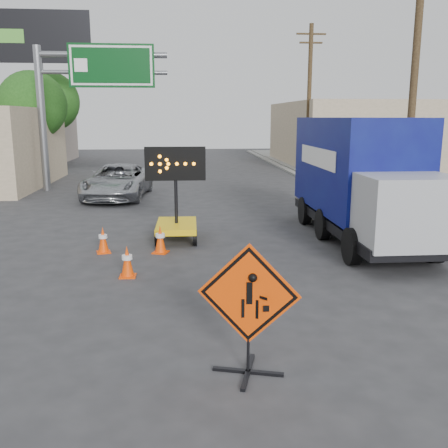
{
  "coord_description": "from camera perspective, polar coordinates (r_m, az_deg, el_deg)",
  "views": [
    {
      "loc": [
        -0.0,
        -6.95,
        3.54
      ],
      "look_at": [
        0.89,
        3.09,
        1.37
      ],
      "focal_mm": 40.0,
      "sensor_mm": 36.0,
      "label": 1
    }
  ],
  "objects": [
    {
      "name": "ground",
      "position": [
        7.8,
        -4.68,
        -14.91
      ],
      "size": [
        100.0,
        100.0,
        0.0
      ],
      "primitive_type": "plane",
      "color": "#2D2D30",
      "rests_on": "ground"
    },
    {
      "name": "curb_right",
      "position": [
        23.36,
        12.95,
        3.26
      ],
      "size": [
        0.4,
        60.0,
        0.12
      ],
      "primitive_type": "cube",
      "color": "gray",
      "rests_on": "ground"
    },
    {
      "name": "sidewalk_right",
      "position": [
        24.17,
        18.15,
        3.29
      ],
      "size": [
        4.0,
        60.0,
        0.15
      ],
      "primitive_type": "cube",
      "color": "gray",
      "rests_on": "ground"
    },
    {
      "name": "building_right_far",
      "position": [
        39.19,
        14.52,
        9.95
      ],
      "size": [
        10.0,
        14.0,
        4.6
      ],
      "primitive_type": "cube",
      "color": "#C5AC8E",
      "rests_on": "ground"
    },
    {
      "name": "highway_gantry",
      "position": [
        25.34,
        -15.71,
        15.17
      ],
      "size": [
        6.18,
        0.38,
        6.9
      ],
      "color": "slate",
      "rests_on": "ground"
    },
    {
      "name": "billboard",
      "position": [
        34.08,
        -20.24,
        17.85
      ],
      "size": [
        6.1,
        0.54,
        9.85
      ],
      "color": "slate",
      "rests_on": "ground"
    },
    {
      "name": "utility_pole_near",
      "position": [
        18.78,
        20.87,
        14.86
      ],
      "size": [
        1.8,
        0.26,
        9.0
      ],
      "color": "#4F3D21",
      "rests_on": "ground"
    },
    {
      "name": "utility_pole_far",
      "position": [
        31.99,
        9.69,
        14.02
      ],
      "size": [
        1.8,
        0.26,
        9.0
      ],
      "color": "#4F3D21",
      "rests_on": "ground"
    },
    {
      "name": "tree_left_near",
      "position": [
        30.04,
        -21.05,
        12.54
      ],
      "size": [
        3.71,
        3.71,
        6.03
      ],
      "color": "#4F3D21",
      "rests_on": "ground"
    },
    {
      "name": "tree_left_far",
      "position": [
        38.05,
        -19.28,
        13.07
      ],
      "size": [
        4.1,
        4.1,
        6.66
      ],
      "color": "#4F3D21",
      "rests_on": "ground"
    },
    {
      "name": "construction_sign",
      "position": [
        6.93,
        2.84,
        -9.42
      ],
      "size": [
        1.38,
        0.99,
        1.89
      ],
      "rotation": [
        0.0,
        0.0,
        -0.27
      ],
      "color": "black",
      "rests_on": "ground"
    },
    {
      "name": "arrow_board",
      "position": [
        14.58,
        -5.46,
        0.5
      ],
      "size": [
        1.72,
        1.94,
        2.72
      ],
      "rotation": [
        0.0,
        0.0,
        -0.02
      ],
      "color": "yellow",
      "rests_on": "ground"
    },
    {
      "name": "pickup_truck",
      "position": [
        22.67,
        -12.06,
        4.79
      ],
      "size": [
        2.96,
        5.56,
        1.49
      ],
      "primitive_type": "imported",
      "rotation": [
        0.0,
        0.0,
        -0.09
      ],
      "color": "#A8ABB0",
      "rests_on": "ground"
    },
    {
      "name": "box_truck",
      "position": [
        15.03,
        15.32,
        4.27
      ],
      "size": [
        2.41,
        7.42,
        3.52
      ],
      "rotation": [
        0.0,
        0.0,
        -0.0
      ],
      "color": "black",
      "rests_on": "ground"
    },
    {
      "name": "cone_a",
      "position": [
        11.46,
        -11.0,
        -4.22
      ],
      "size": [
        0.37,
        0.37,
        0.72
      ],
      "rotation": [
        0.0,
        0.0,
        -0.02
      ],
      "color": "#F74405",
      "rests_on": "ground"
    },
    {
      "name": "cone_b",
      "position": [
        13.61,
        -13.65,
        -1.78
      ],
      "size": [
        0.43,
        0.43,
        0.7
      ],
      "rotation": [
        0.0,
        0.0,
        0.24
      ],
      "color": "#F74405",
      "rests_on": "ground"
    },
    {
      "name": "cone_c",
      "position": [
        13.31,
        -7.3,
        -1.73
      ],
      "size": [
        0.48,
        0.48,
        0.75
      ],
      "rotation": [
        0.0,
        0.0,
        -0.32
      ],
      "color": "#F74405",
      "rests_on": "ground"
    }
  ]
}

